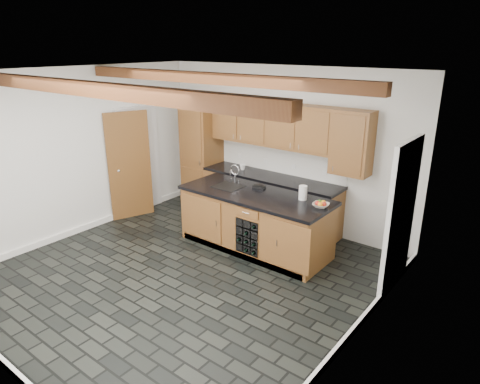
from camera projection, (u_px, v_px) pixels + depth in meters
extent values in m
plane|color=black|center=(185.00, 274.00, 6.16)|extent=(5.00, 5.00, 0.00)
plane|color=white|center=(282.00, 147.00, 7.56)|extent=(5.00, 0.00, 5.00)
plane|color=white|center=(75.00, 153.00, 7.15)|extent=(0.00, 5.00, 5.00)
plane|color=white|center=(358.00, 229.00, 4.25)|extent=(0.00, 5.00, 5.00)
plane|color=white|center=(175.00, 73.00, 5.24)|extent=(5.00, 5.00, 0.00)
cube|color=brown|center=(90.00, 89.00, 4.38)|extent=(4.90, 0.15, 0.15)
cube|color=brown|center=(208.00, 78.00, 5.72)|extent=(4.90, 0.15, 0.15)
cube|color=white|center=(85.00, 227.00, 7.59)|extent=(0.04, 5.00, 0.10)
cube|color=white|center=(345.00, 340.00, 4.70)|extent=(0.04, 5.00, 0.10)
cube|color=white|center=(9.00, 368.00, 4.30)|extent=(5.00, 0.04, 0.10)
cube|color=white|center=(139.00, 160.00, 8.23)|extent=(0.06, 0.94, 2.04)
cube|color=brown|center=(130.00, 166.00, 7.89)|extent=(0.31, 0.77, 2.00)
cube|color=white|center=(401.00, 217.00, 5.50)|extent=(0.06, 0.98, 2.04)
cube|color=black|center=(402.00, 219.00, 5.50)|extent=(0.02, 0.86, 1.96)
cube|color=brown|center=(202.00, 155.00, 8.41)|extent=(0.65, 0.60, 2.10)
cube|color=brown|center=(270.00, 202.00, 7.67)|extent=(2.60, 0.60, 0.88)
cube|color=black|center=(271.00, 178.00, 7.51)|extent=(2.64, 0.62, 0.05)
cube|color=white|center=(280.00, 159.00, 7.63)|extent=(2.60, 0.02, 0.52)
cube|color=brown|center=(271.00, 124.00, 7.36)|extent=(2.40, 0.35, 0.75)
cube|color=brown|center=(352.00, 143.00, 6.53)|extent=(0.60, 0.35, 1.00)
cube|color=brown|center=(255.00, 222.00, 6.81)|extent=(2.40, 0.90, 0.88)
cube|color=black|center=(255.00, 195.00, 6.66)|extent=(2.46, 0.96, 0.05)
cube|color=brown|center=(202.00, 218.00, 6.87)|extent=(0.80, 0.02, 0.70)
cube|color=brown|center=(291.00, 247.00, 5.90)|extent=(0.60, 0.02, 0.70)
cube|color=black|center=(253.00, 234.00, 6.49)|extent=(0.42, 0.30, 0.56)
cylinder|color=black|center=(251.00, 231.00, 6.43)|extent=(0.07, 0.26, 0.07)
cylinder|color=black|center=(251.00, 239.00, 6.48)|extent=(0.07, 0.26, 0.07)
cylinder|color=black|center=(259.00, 225.00, 6.31)|extent=(0.07, 0.26, 0.07)
cylinder|color=black|center=(258.00, 250.00, 6.45)|extent=(0.07, 0.26, 0.07)
cylinder|color=black|center=(251.00, 248.00, 6.53)|extent=(0.07, 0.26, 0.07)
cylinder|color=black|center=(244.00, 237.00, 6.56)|extent=(0.07, 0.26, 0.07)
cylinder|color=black|center=(258.00, 242.00, 6.40)|extent=(0.07, 0.26, 0.07)
cube|color=black|center=(228.00, 187.00, 6.97)|extent=(0.45, 0.40, 0.02)
cylinder|color=silver|center=(235.00, 178.00, 7.07)|extent=(0.02, 0.02, 0.20)
torus|color=silver|center=(235.00, 170.00, 7.02)|extent=(0.18, 0.02, 0.18)
cylinder|color=silver|center=(231.00, 181.00, 7.13)|extent=(0.02, 0.02, 0.08)
cylinder|color=silver|center=(239.00, 182.00, 7.04)|extent=(0.02, 0.02, 0.08)
cube|color=black|center=(259.00, 187.00, 6.90)|extent=(0.21, 0.14, 0.04)
cylinder|color=black|center=(259.00, 185.00, 6.89)|extent=(0.13, 0.13, 0.02)
imported|color=beige|center=(321.00, 205.00, 6.08)|extent=(0.27, 0.27, 0.06)
sphere|color=#AF2717|center=(324.00, 204.00, 6.04)|extent=(0.07, 0.07, 0.07)
sphere|color=orange|center=(323.00, 203.00, 6.10)|extent=(0.07, 0.07, 0.07)
sphere|color=#417B21|center=(319.00, 202.00, 6.12)|extent=(0.07, 0.07, 0.07)
sphere|color=red|center=(317.00, 203.00, 6.08)|extent=(0.07, 0.07, 0.07)
sphere|color=orange|center=(320.00, 204.00, 6.03)|extent=(0.07, 0.07, 0.07)
cylinder|color=white|center=(303.00, 193.00, 6.36)|extent=(0.12, 0.12, 0.21)
imported|color=white|center=(243.00, 167.00, 7.87)|extent=(0.13, 0.13, 0.10)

